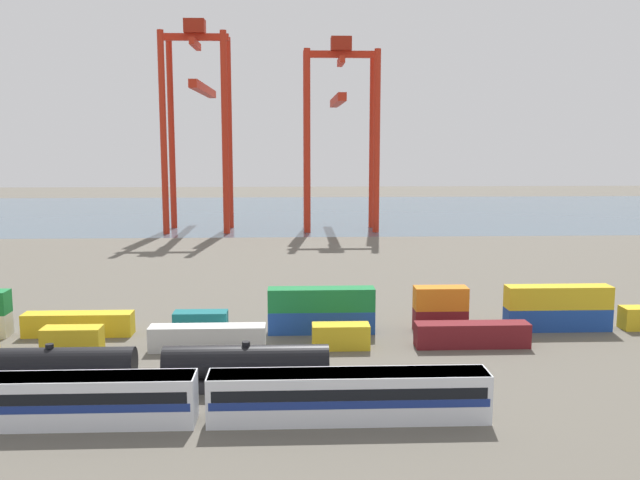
{
  "coord_description": "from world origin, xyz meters",
  "views": [
    {
      "loc": [
        6.08,
        -75.27,
        21.83
      ],
      "look_at": [
        10.51,
        31.36,
        6.35
      ],
      "focal_mm": 38.9,
      "sensor_mm": 36.0,
      "label": 1
    }
  ],
  "objects_px": {
    "gantry_crane_central": "(340,116)",
    "freight_tank_row": "(51,369)",
    "shipping_container_8": "(201,323)",
    "shipping_container_9": "(321,321)",
    "shipping_container_4": "(472,335)",
    "gantry_crane_west": "(199,107)",
    "passenger_train": "(202,396)",
    "shipping_container_13": "(557,319)"
  },
  "relations": [
    {
      "from": "shipping_container_8",
      "to": "shipping_container_9",
      "type": "relative_size",
      "value": 0.5
    },
    {
      "from": "shipping_container_9",
      "to": "gantry_crane_central",
      "type": "distance_m",
      "value": 97.52
    },
    {
      "from": "passenger_train",
      "to": "shipping_container_13",
      "type": "bearing_deg",
      "value": 33.6
    },
    {
      "from": "passenger_train",
      "to": "freight_tank_row",
      "type": "bearing_deg",
      "value": 152.67
    },
    {
      "from": "passenger_train",
      "to": "shipping_container_9",
      "type": "xyz_separation_m",
      "value": [
        10.37,
        25.06,
        -0.84
      ]
    },
    {
      "from": "passenger_train",
      "to": "gantry_crane_central",
      "type": "bearing_deg",
      "value": 80.9
    },
    {
      "from": "freight_tank_row",
      "to": "shipping_container_4",
      "type": "bearing_deg",
      "value": 16.33
    },
    {
      "from": "freight_tank_row",
      "to": "shipping_container_13",
      "type": "bearing_deg",
      "value": 19.05
    },
    {
      "from": "gantry_crane_west",
      "to": "passenger_train",
      "type": "bearing_deg",
      "value": -82.73
    },
    {
      "from": "freight_tank_row",
      "to": "shipping_container_4",
      "type": "distance_m",
      "value": 41.8
    },
    {
      "from": "shipping_container_9",
      "to": "gantry_crane_west",
      "type": "xyz_separation_m",
      "value": [
        -25.59,
        94.34,
        28.42
      ]
    },
    {
      "from": "passenger_train",
      "to": "freight_tank_row",
      "type": "height_order",
      "value": "freight_tank_row"
    },
    {
      "from": "passenger_train",
      "to": "gantry_crane_central",
      "type": "relative_size",
      "value": 0.98
    },
    {
      "from": "passenger_train",
      "to": "gantry_crane_central",
      "type": "xyz_separation_m",
      "value": [
        19.0,
        118.6,
        25.31
      ]
    },
    {
      "from": "passenger_train",
      "to": "gantry_crane_west",
      "type": "bearing_deg",
      "value": 97.27
    },
    {
      "from": "gantry_crane_central",
      "to": "gantry_crane_west",
      "type": "bearing_deg",
      "value": 178.67
    },
    {
      "from": "freight_tank_row",
      "to": "gantry_crane_central",
      "type": "relative_size",
      "value": 1.06
    },
    {
      "from": "shipping_container_8",
      "to": "shipping_container_13",
      "type": "distance_m",
      "value": 41.02
    },
    {
      "from": "freight_tank_row",
      "to": "gantry_crane_central",
      "type": "bearing_deg",
      "value": 73.52
    },
    {
      "from": "shipping_container_9",
      "to": "gantry_crane_west",
      "type": "bearing_deg",
      "value": 105.18
    },
    {
      "from": "shipping_container_8",
      "to": "gantry_crane_central",
      "type": "relative_size",
      "value": 0.13
    },
    {
      "from": "shipping_container_4",
      "to": "freight_tank_row",
      "type": "bearing_deg",
      "value": -163.67
    },
    {
      "from": "shipping_container_8",
      "to": "gantry_crane_west",
      "type": "relative_size",
      "value": 0.12
    },
    {
      "from": "gantry_crane_central",
      "to": "freight_tank_row",
      "type": "bearing_deg",
      "value": -106.48
    },
    {
      "from": "shipping_container_13",
      "to": "gantry_crane_central",
      "type": "distance_m",
      "value": 98.92
    },
    {
      "from": "shipping_container_4",
      "to": "shipping_container_9",
      "type": "height_order",
      "value": "same"
    },
    {
      "from": "shipping_container_4",
      "to": "gantry_crane_central",
      "type": "bearing_deg",
      "value": 94.1
    },
    {
      "from": "passenger_train",
      "to": "shipping_container_8",
      "type": "relative_size",
      "value": 7.42
    },
    {
      "from": "shipping_container_4",
      "to": "shipping_container_8",
      "type": "relative_size",
      "value": 2.0
    },
    {
      "from": "shipping_container_9",
      "to": "gantry_crane_central",
      "type": "bearing_deg",
      "value": 84.73
    },
    {
      "from": "shipping_container_4",
      "to": "shipping_container_9",
      "type": "distance_m",
      "value": 16.91
    },
    {
      "from": "shipping_container_9",
      "to": "shipping_container_8",
      "type": "bearing_deg",
      "value": 180.0
    },
    {
      "from": "passenger_train",
      "to": "shipping_container_13",
      "type": "distance_m",
      "value": 45.28
    },
    {
      "from": "gantry_crane_central",
      "to": "shipping_container_4",
      "type": "bearing_deg",
      "value": -85.9
    },
    {
      "from": "shipping_container_9",
      "to": "shipping_container_13",
      "type": "xyz_separation_m",
      "value": [
        27.34,
        0.0,
        0.0
      ]
    },
    {
      "from": "shipping_container_8",
      "to": "shipping_container_13",
      "type": "height_order",
      "value": "same"
    },
    {
      "from": "freight_tank_row",
      "to": "shipping_container_9",
      "type": "distance_m",
      "value": 30.18
    },
    {
      "from": "passenger_train",
      "to": "shipping_container_8",
      "type": "height_order",
      "value": "passenger_train"
    },
    {
      "from": "shipping_container_13",
      "to": "gantry_crane_central",
      "type": "relative_size",
      "value": 0.26
    },
    {
      "from": "passenger_train",
      "to": "gantry_crane_west",
      "type": "relative_size",
      "value": 0.9
    },
    {
      "from": "freight_tank_row",
      "to": "shipping_container_8",
      "type": "height_order",
      "value": "freight_tank_row"
    },
    {
      "from": "gantry_crane_west",
      "to": "shipping_container_8",
      "type": "bearing_deg",
      "value": -82.8
    }
  ]
}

